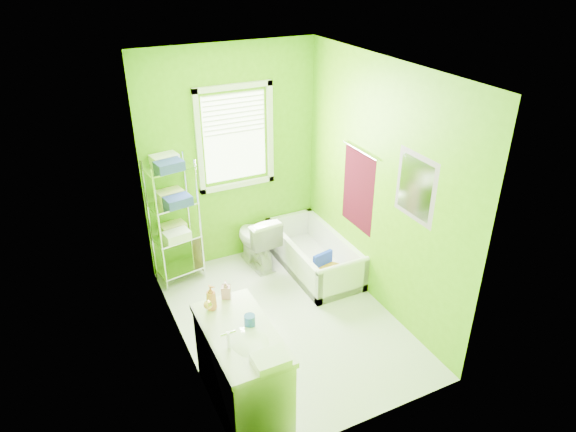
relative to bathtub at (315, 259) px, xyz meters
name	(u,v)px	position (x,y,z in m)	size (l,w,h in m)	color
ground	(286,320)	(-0.72, -0.70, -0.14)	(2.90, 2.90, 0.00)	silver
room_envelope	(286,186)	(-0.72, -0.70, 1.40)	(2.14, 2.94, 2.62)	#5AA407
window	(235,132)	(-0.67, 0.72, 1.47)	(0.92, 0.05, 1.22)	white
door	(217,331)	(-1.76, -1.70, 0.86)	(0.09, 0.80, 2.00)	white
right_wall_decor	(379,188)	(0.31, -0.72, 1.18)	(0.04, 1.48, 1.17)	#430714
bathtub	(315,259)	(0.00, 0.00, 0.00)	(0.65, 1.39, 0.45)	white
toilet	(257,240)	(-0.58, 0.42, 0.20)	(0.39, 0.68, 0.69)	white
vanity	(243,366)	(-1.52, -1.53, 0.27)	(0.53, 1.05, 1.01)	white
wire_shelf_unit	(174,208)	(-1.49, 0.54, 0.78)	(0.55, 0.45, 1.52)	silver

